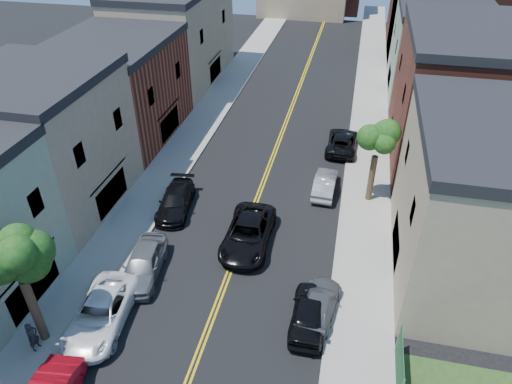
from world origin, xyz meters
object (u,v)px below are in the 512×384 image
Objects in this scene: silver_car_right at (325,184)px; black_suv_lane at (248,233)px; black_car_left at (176,201)px; pedestrian_left at (33,337)px; white_pickup at (101,313)px; black_car_right at (309,313)px; dark_car_right_far at (342,142)px; grey_car_right at (319,304)px; grey_car_left at (143,264)px.

silver_car_right is 0.72× the size of black_suv_lane.
pedestrian_left is (-2.61, -12.62, 0.28)m from black_car_left.
black_car_right is at bearing 7.13° from white_pickup.
pedestrian_left is at bearing -142.58° from white_pickup.
black_car_right is (10.55, 2.38, -0.01)m from white_pickup.
dark_car_right_far is at bearing 57.49° from white_pickup.
black_car_left is at bearing -26.11° from grey_car_right.
black_car_left is 1.12× the size of black_car_right.
pedestrian_left is (-13.39, -23.91, 0.28)m from dark_car_right_far.
silver_car_right is 8.14m from black_suv_lane.
silver_car_right reaches higher than grey_car_right.
grey_car_left reaches higher than white_pickup.
black_car_right is 12.50m from silver_car_right.
black_car_left is 15.61m from dark_car_right_far.
black_car_right is at bearing -63.98° from pedestrian_left.
grey_car_right is at bearing 95.54° from silver_car_right.
black_car_left is 12.97m from grey_car_right.
black_car_right is 1.05× the size of silver_car_right.
black_car_left is 0.96× the size of dark_car_right_far.
black_suv_lane is at bearing 60.57° from silver_car_right.
grey_car_right is 0.99× the size of black_car_right.
black_car_right is 19.30m from dark_car_right_far.
black_suv_lane is at bearing 47.21° from white_pickup.
dark_car_right_far is (0.45, 19.29, -0.04)m from black_car_right.
white_pickup is 3.27× the size of pedestrian_left.
dark_car_right_far is at bearing 69.36° from black_suv_lane.
grey_car_left is 14.54m from silver_car_right.
silver_car_right is at bearing 41.36° from grey_car_left.
grey_car_left is 10.36m from grey_car_right.
black_suv_lane is (5.78, -2.48, 0.10)m from black_car_left.
black_suv_lane reaches higher than white_pickup.
black_car_right reaches higher than dark_car_right_far.
white_pickup is 0.94× the size of black_suv_lane.
pedestrian_left reaches higher than grey_car_left.
pedestrian_left is at bearing 19.02° from black_car_right.
white_pickup is 1.12× the size of black_car_left.
dark_car_right_far is at bearing -95.15° from silver_car_right.
grey_car_right is 6.89m from black_suv_lane.
white_pickup is 11.45m from grey_car_right.
black_car_left is (-0.45, 6.49, -0.12)m from grey_car_left.
dark_car_right_far is (0.00, 18.51, 0.08)m from grey_car_right.
white_pickup is 1.31× the size of silver_car_right.
white_pickup reaches higher than black_car_right.
silver_car_right is 2.50× the size of pedestrian_left.
grey_car_right is at bearing 10.48° from white_pickup.
white_pickup reaches higher than silver_car_right.
white_pickup is 3.96m from grey_car_left.
black_car_right is at bearing 90.17° from dark_car_right_far.
grey_car_right is at bearing -61.64° from pedestrian_left.
grey_car_left reaches higher than silver_car_right.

